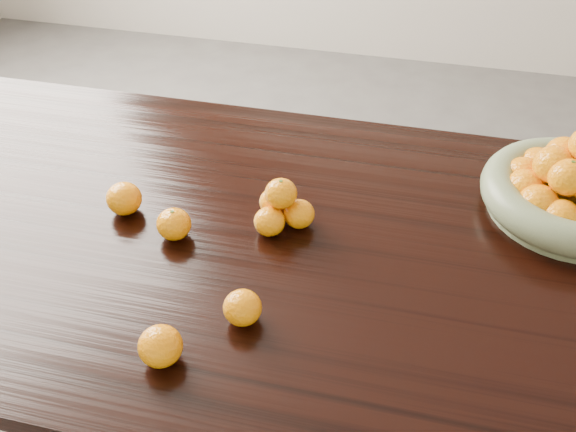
% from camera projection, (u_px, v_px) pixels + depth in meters
% --- Properties ---
extents(dining_table, '(2.00, 1.00, 0.75)m').
position_uv_depth(dining_table, '(294.00, 273.00, 1.35)').
color(dining_table, black).
rests_on(dining_table, ground).
extents(fruit_bowl, '(0.38, 0.38, 0.20)m').
position_uv_depth(fruit_bowl, '(574.00, 190.00, 1.33)').
color(fruit_bowl, gray).
rests_on(fruit_bowl, dining_table).
extents(orange_pyramid, '(0.12, 0.13, 0.11)m').
position_uv_depth(orange_pyramid, '(281.00, 207.00, 1.31)').
color(orange_pyramid, '#FF9907').
rests_on(orange_pyramid, dining_table).
extents(loose_orange_0, '(0.07, 0.07, 0.06)m').
position_uv_depth(loose_orange_0, '(174.00, 224.00, 1.28)').
color(loose_orange_0, '#FF9907').
rests_on(loose_orange_0, dining_table).
extents(loose_orange_1, '(0.07, 0.07, 0.07)m').
position_uv_depth(loose_orange_1, '(160.00, 346.00, 1.04)').
color(loose_orange_1, '#FF9907').
rests_on(loose_orange_1, dining_table).
extents(loose_orange_2, '(0.07, 0.07, 0.06)m').
position_uv_depth(loose_orange_2, '(242.00, 308.00, 1.11)').
color(loose_orange_2, '#FF9907').
rests_on(loose_orange_2, dining_table).
extents(loose_orange_3, '(0.07, 0.07, 0.07)m').
position_uv_depth(loose_orange_3, '(124.00, 199.00, 1.34)').
color(loose_orange_3, '#FF9907').
rests_on(loose_orange_3, dining_table).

